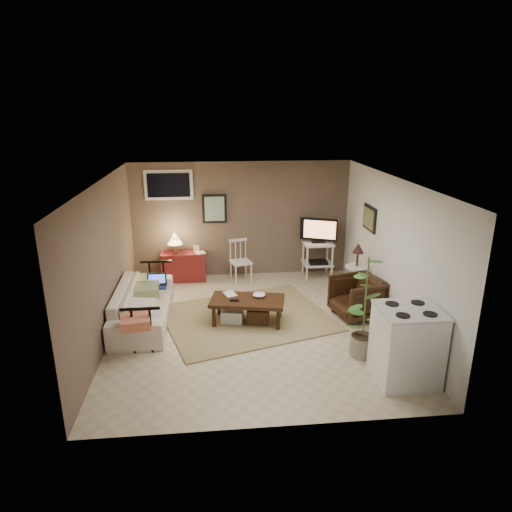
{
  "coord_description": "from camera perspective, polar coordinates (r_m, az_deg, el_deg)",
  "views": [
    {
      "loc": [
        -0.63,
        -6.74,
        3.42
      ],
      "look_at": [
        0.09,
        0.35,
        1.1
      ],
      "focal_mm": 32.0,
      "sensor_mm": 36.0,
      "label": 1
    }
  ],
  "objects": [
    {
      "name": "laptop",
      "position": [
        8.07,
        -12.29,
        -3.29
      ],
      "size": [
        0.33,
        0.24,
        0.22
      ],
      "color": "black",
      "rests_on": "sofa"
    },
    {
      "name": "sofa_pillows",
      "position": [
        7.53,
        -13.93,
        -5.21
      ],
      "size": [
        0.41,
        2.03,
        0.14
      ],
      "primitive_type": null,
      "color": "#F7DFCD",
      "rests_on": "sofa"
    },
    {
      "name": "spindle_chair",
      "position": [
        9.38,
        -1.94,
        -0.74
      ],
      "size": [
        0.47,
        0.47,
        0.86
      ],
      "color": "silver",
      "rests_on": "floor"
    },
    {
      "name": "sofa",
      "position": [
        7.8,
        -14.01,
        -5.15
      ],
      "size": [
        0.62,
        2.14,
        0.84
      ],
      "primitive_type": "imported",
      "rotation": [
        0.0,
        0.0,
        1.57
      ],
      "color": "silver",
      "rests_on": "floor"
    },
    {
      "name": "red_console",
      "position": [
        9.52,
        -9.12,
        -0.95
      ],
      "size": [
        0.9,
        0.4,
        1.04
      ],
      "color": "maroon",
      "rests_on": "floor"
    },
    {
      "name": "book_table",
      "position": [
        7.61,
        -3.92,
        -4.1
      ],
      "size": [
        0.18,
        0.08,
        0.25
      ],
      "primitive_type": "imported",
      "rotation": [
        0.0,
        0.0,
        0.32
      ],
      "color": "#371F0F",
      "rests_on": "coffee_table"
    },
    {
      "name": "sofa_end_rails",
      "position": [
        7.81,
        -13.08,
        -5.53
      ],
      "size": [
        0.58,
        2.14,
        0.72
      ],
      "primitive_type": null,
      "color": "black",
      "rests_on": "floor"
    },
    {
      "name": "floor",
      "position": [
        7.59,
        -0.41,
        -8.75
      ],
      "size": [
        5.0,
        5.0,
        0.0
      ],
      "primitive_type": "plane",
      "color": "#C1B293",
      "rests_on": "ground"
    },
    {
      "name": "book_console",
      "position": [
        9.3,
        -7.52,
        1.02
      ],
      "size": [
        0.18,
        0.07,
        0.24
      ],
      "primitive_type": "imported",
      "rotation": [
        0.0,
        0.0,
        0.28
      ],
      "color": "#371F0F",
      "rests_on": "red_console"
    },
    {
      "name": "art_back",
      "position": [
        9.42,
        -5.21,
        5.91
      ],
      "size": [
        0.5,
        0.03,
        0.6
      ],
      "primitive_type": "cube",
      "color": "black"
    },
    {
      "name": "coffee_table",
      "position": [
        7.58,
        -1.15,
        -6.63
      ],
      "size": [
        1.3,
        0.85,
        0.46
      ],
      "color": "#371F0F",
      "rests_on": "floor"
    },
    {
      "name": "potted_plant",
      "position": [
        6.58,
        13.49,
        -5.84
      ],
      "size": [
        0.38,
        0.38,
        1.52
      ],
      "color": "gray",
      "rests_on": "floor"
    },
    {
      "name": "armchair",
      "position": [
        7.96,
        12.57,
        -4.84
      ],
      "size": [
        0.87,
        0.9,
        0.77
      ],
      "primitive_type": "imported",
      "rotation": [
        0.0,
        0.0,
        -1.31
      ],
      "color": "black",
      "rests_on": "floor"
    },
    {
      "name": "side_table",
      "position": [
        8.52,
        12.5,
        -1.13
      ],
      "size": [
        0.41,
        0.41,
        1.11
      ],
      "color": "silver",
      "rests_on": "floor"
    },
    {
      "name": "tv_stand",
      "position": [
        9.55,
        7.76,
        1.17
      ],
      "size": [
        0.73,
        0.49,
        1.27
      ],
      "color": "silver",
      "rests_on": "floor"
    },
    {
      "name": "window",
      "position": [
        9.37,
        -10.87,
        8.7
      ],
      "size": [
        0.96,
        0.03,
        0.6
      ],
      "primitive_type": "cube",
      "color": "silver"
    },
    {
      "name": "art_right",
      "position": [
        8.51,
        14.01,
        4.61
      ],
      "size": [
        0.03,
        0.6,
        0.45
      ],
      "primitive_type": "cube",
      "color": "black"
    },
    {
      "name": "stove",
      "position": [
        6.31,
        18.3,
        -10.47
      ],
      "size": [
        0.78,
        0.73,
        1.02
      ],
      "color": "white",
      "rests_on": "floor"
    },
    {
      "name": "rug",
      "position": [
        7.85,
        -1.1,
        -7.7
      ],
      "size": [
        3.18,
        2.82,
        0.03
      ],
      "primitive_type": "cube",
      "rotation": [
        0.0,
        0.0,
        0.29
      ],
      "color": "#9A8959",
      "rests_on": "floor"
    },
    {
      "name": "bowl",
      "position": [
        7.55,
        0.39,
        -4.44
      ],
      "size": [
        0.21,
        0.09,
        0.2
      ],
      "primitive_type": "imported",
      "rotation": [
        0.0,
        0.0,
        -0.22
      ],
      "color": "#371F0F",
      "rests_on": "coffee_table"
    }
  ]
}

